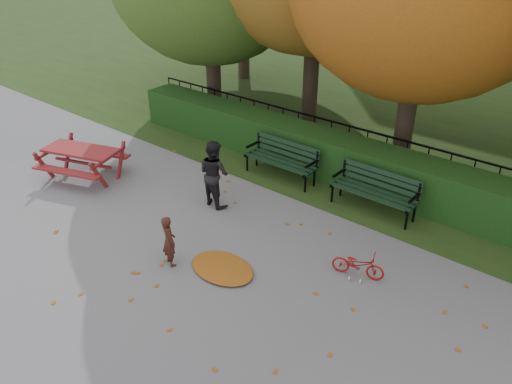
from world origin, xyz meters
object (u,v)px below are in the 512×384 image
Objects in this scene: picnic_table at (82,155)px; adult at (214,173)px; bench_right at (376,188)px; bicycle at (358,264)px; bench_left at (283,157)px; child at (169,241)px.

adult is (3.22, 1.08, 0.15)m from picnic_table.
bicycle is (0.84, -2.17, -0.28)m from bench_right.
picnic_table is 6.87m from bicycle.
adult is at bearing -100.28° from bench_left.
picnic_table reaches higher than bicycle.
adult is 1.62× the size of bicycle.
bench_right is 0.86× the size of picnic_table.
adult is (-2.75, -1.93, 0.21)m from bench_right.
picnic_table is (-5.97, -3.01, 0.06)m from bench_right.
child is at bearing 106.43° from bicycle.
bench_left is 1.24× the size of adult.
bench_left is 4.67m from picnic_table.
adult is at bearing -48.22° from child.
picnic_table is at bearing -153.25° from bench_right.
picnic_table is 1.44× the size of adult.
child reaches higher than bicycle.
bench_right is 3.36m from adult.
bench_left and bench_right have the same top height.
picnic_table is at bearing 5.49° from child.
bench_right is 2.34m from bicycle.
bicycle is (3.59, -0.24, -0.49)m from adult.
adult reaches higher than bicycle.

